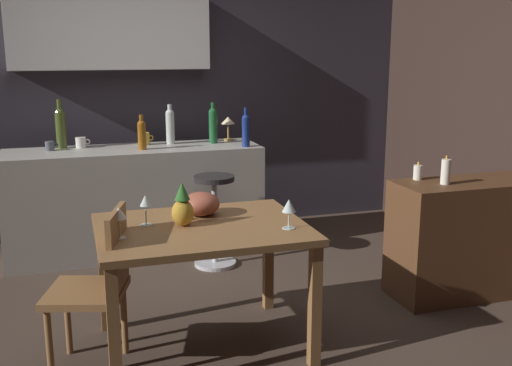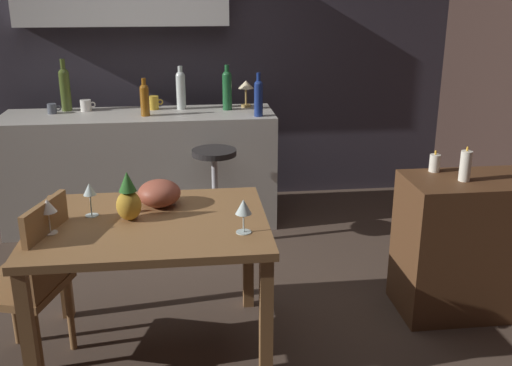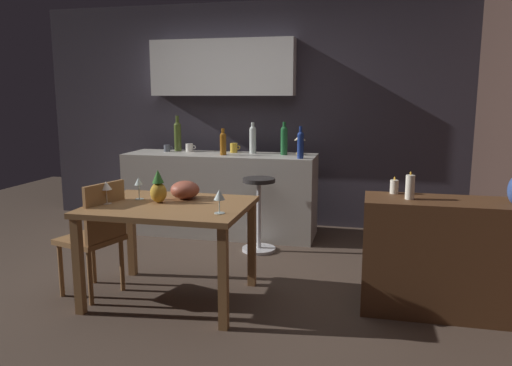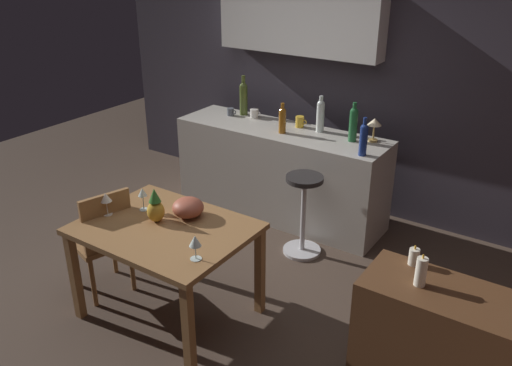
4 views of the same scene
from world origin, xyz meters
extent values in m
plane|color=#47382D|center=(0.00, 0.00, 0.00)|extent=(9.00, 9.00, 0.00)
cube|color=#38333D|center=(0.00, 2.10, 1.30)|extent=(5.20, 0.10, 2.60)
cube|color=white|center=(-0.30, 1.98, 1.85)|extent=(1.70, 0.32, 0.64)
cube|color=olive|center=(-0.02, -0.35, 0.72)|extent=(1.16, 0.89, 0.04)
cube|color=olive|center=(-0.55, 0.04, 0.35)|extent=(0.06, 0.06, 0.70)
cube|color=olive|center=(0.51, 0.04, 0.35)|extent=(0.06, 0.06, 0.70)
cube|color=olive|center=(-0.55, -0.75, 0.35)|extent=(0.06, 0.06, 0.70)
cube|color=olive|center=(0.51, -0.75, 0.35)|extent=(0.06, 0.06, 0.70)
cube|color=#B2ADA3|center=(-0.19, 1.46, 0.45)|extent=(2.10, 0.60, 0.90)
cube|color=#56351E|center=(1.94, -0.14, 0.41)|extent=(1.10, 0.44, 0.82)
cube|color=olive|center=(-0.67, -0.40, 0.44)|extent=(0.50, 0.50, 0.04)
cube|color=olive|center=(-0.49, -0.45, 0.67)|extent=(0.14, 0.37, 0.46)
cylinder|color=olive|center=(-0.87, -0.51, 0.21)|extent=(0.04, 0.04, 0.42)
cylinder|color=olive|center=(-0.77, -0.20, 0.21)|extent=(0.04, 0.04, 0.42)
cylinder|color=olive|center=(-0.56, -0.60, 0.21)|extent=(0.04, 0.04, 0.42)
cylinder|color=olive|center=(-0.47, -0.29, 0.21)|extent=(0.04, 0.04, 0.42)
cylinder|color=#262323|center=(0.36, 0.94, 0.72)|extent=(0.32, 0.32, 0.04)
cylinder|color=silver|center=(0.36, 0.94, 0.36)|extent=(0.04, 0.04, 0.70)
cylinder|color=silver|center=(0.36, 0.94, 0.01)|extent=(0.34, 0.34, 0.03)
cylinder|color=silver|center=(-0.48, -0.45, 0.74)|extent=(0.07, 0.07, 0.00)
cylinder|color=silver|center=(-0.48, -0.45, 0.80)|extent=(0.01, 0.01, 0.10)
cone|color=silver|center=(-0.48, -0.45, 0.88)|extent=(0.08, 0.08, 0.06)
cylinder|color=silver|center=(-0.31, -0.25, 0.74)|extent=(0.07, 0.07, 0.00)
cylinder|color=silver|center=(-0.31, -0.25, 0.80)|extent=(0.01, 0.01, 0.11)
cone|color=silver|center=(-0.31, -0.25, 0.88)|extent=(0.07, 0.07, 0.06)
cylinder|color=silver|center=(0.43, -0.55, 0.74)|extent=(0.07, 0.07, 0.00)
cylinder|color=silver|center=(0.43, -0.55, 0.79)|extent=(0.01, 0.01, 0.09)
cone|color=silver|center=(0.43, -0.55, 0.87)|extent=(0.08, 0.08, 0.07)
ellipsoid|color=gold|center=(-0.12, -0.32, 0.82)|extent=(0.12, 0.12, 0.15)
cone|color=#2D6B28|center=(-0.12, -0.32, 0.94)|extent=(0.09, 0.09, 0.10)
ellipsoid|color=#9E4C38|center=(0.02, -0.15, 0.81)|extent=(0.23, 0.23, 0.14)
cylinder|color=#1E592D|center=(0.50, 1.54, 1.04)|extent=(0.07, 0.07, 0.27)
sphere|color=#1E592D|center=(0.50, 1.54, 1.17)|extent=(0.07, 0.07, 0.07)
cylinder|color=#1E592D|center=(0.50, 1.54, 1.22)|extent=(0.03, 0.03, 0.06)
cylinder|color=silver|center=(0.14, 1.62, 1.03)|extent=(0.07, 0.07, 0.26)
sphere|color=silver|center=(0.14, 1.62, 1.16)|extent=(0.07, 0.07, 0.07)
cylinder|color=silver|center=(0.14, 1.62, 1.21)|extent=(0.04, 0.04, 0.06)
cylinder|color=navy|center=(0.72, 1.27, 1.02)|extent=(0.07, 0.07, 0.24)
sphere|color=navy|center=(0.72, 1.27, 1.14)|extent=(0.07, 0.07, 0.07)
cylinder|color=navy|center=(0.72, 1.27, 1.19)|extent=(0.03, 0.03, 0.07)
cylinder|color=#475623|center=(-0.76, 1.65, 1.05)|extent=(0.08, 0.08, 0.29)
sphere|color=#475623|center=(-0.76, 1.65, 1.19)|extent=(0.08, 0.08, 0.08)
cylinder|color=#475623|center=(-0.76, 1.65, 1.26)|extent=(0.04, 0.04, 0.09)
cylinder|color=#8C5114|center=(-0.13, 1.38, 1.00)|extent=(0.07, 0.07, 0.21)
sphere|color=#8C5114|center=(-0.13, 1.38, 1.11)|extent=(0.07, 0.07, 0.07)
cylinder|color=#8C5114|center=(-0.13, 1.38, 1.16)|extent=(0.03, 0.03, 0.06)
cylinder|color=#515660|center=(-0.86, 1.55, 0.94)|extent=(0.07, 0.07, 0.08)
torus|color=#515660|center=(-0.81, 1.55, 0.94)|extent=(0.05, 0.01, 0.05)
cylinder|color=gold|center=(-0.08, 1.62, 0.95)|extent=(0.08, 0.08, 0.11)
torus|color=gold|center=(-0.03, 1.62, 0.96)|extent=(0.05, 0.01, 0.05)
cylinder|color=white|center=(-0.61, 1.63, 0.94)|extent=(0.08, 0.08, 0.09)
torus|color=white|center=(-0.56, 1.63, 0.95)|extent=(0.05, 0.01, 0.05)
cylinder|color=#A58447|center=(0.66, 1.64, 0.91)|extent=(0.08, 0.08, 0.02)
cylinder|color=#A58447|center=(0.66, 1.64, 0.99)|extent=(0.02, 0.02, 0.13)
cone|color=beige|center=(0.66, 1.64, 1.08)|extent=(0.13, 0.13, 0.06)
cylinder|color=white|center=(1.69, -0.16, 0.90)|extent=(0.06, 0.06, 0.17)
ellipsoid|color=yellow|center=(1.69, -0.16, 1.00)|extent=(0.01, 0.01, 0.03)
cylinder|color=white|center=(1.59, 0.02, 0.87)|extent=(0.06, 0.06, 0.10)
ellipsoid|color=yellow|center=(1.59, 0.02, 0.93)|extent=(0.01, 0.01, 0.03)
camera|label=1|loc=(-0.69, -3.51, 1.71)|focal=41.92mm
camera|label=2|loc=(0.18, -3.09, 1.85)|focal=41.28mm
camera|label=3|loc=(1.41, -3.67, 1.53)|focal=34.51mm
camera|label=4|loc=(2.30, -2.67, 2.53)|focal=37.36mm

